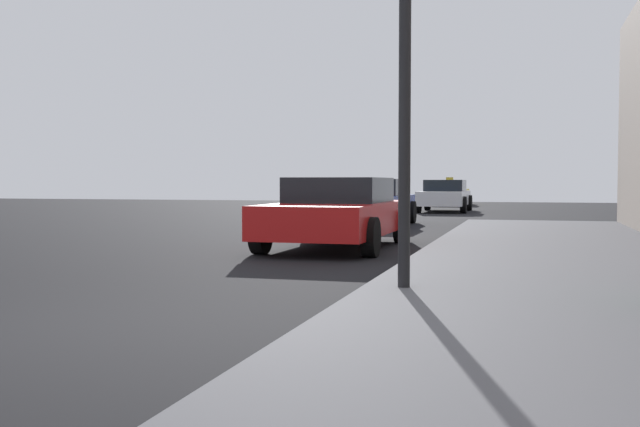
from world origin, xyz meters
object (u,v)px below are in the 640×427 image
(car_white, at_px, (445,195))
(car_yellow, at_px, (449,192))
(car_blue, at_px, (373,202))
(car_red, at_px, (338,212))

(car_white, distance_m, car_yellow, 9.03)
(car_blue, height_order, car_yellow, car_yellow)
(car_red, bearing_deg, car_yellow, -88.58)
(car_red, relative_size, car_yellow, 1.05)
(car_yellow, bearing_deg, car_blue, 89.57)
(car_blue, distance_m, car_yellow, 18.96)
(car_yellow, bearing_deg, car_white, 94.69)
(car_blue, xyz_separation_m, car_yellow, (0.14, 18.96, 0.00))
(car_white, bearing_deg, car_blue, 84.94)
(car_red, height_order, car_yellow, car_yellow)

